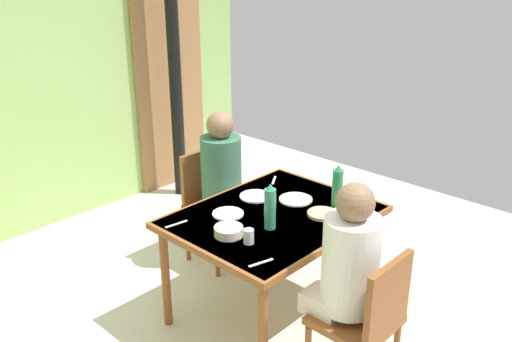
% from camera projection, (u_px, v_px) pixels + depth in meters
% --- Properties ---
extents(ground_plane, '(6.11, 6.11, 0.00)m').
position_uv_depth(ground_plane, '(230.00, 339.00, 3.43)').
color(ground_plane, beige).
extents(wall_back, '(4.57, 0.10, 2.71)m').
position_uv_depth(wall_back, '(25.00, 73.00, 4.43)').
color(wall_back, '#93BB65').
rests_on(wall_back, ground_plane).
extents(door_wooden, '(0.80, 0.05, 2.00)m').
position_uv_depth(door_wooden, '(170.00, 89.00, 5.46)').
color(door_wooden, '#9B6C41').
rests_on(door_wooden, ground_plane).
extents(stove_pipe_column, '(0.12, 0.12, 2.71)m').
position_uv_depth(stove_pipe_column, '(174.00, 59.00, 5.06)').
color(stove_pipe_column, black).
rests_on(stove_pipe_column, ground_plane).
extents(dining_table, '(1.25, 0.98, 0.74)m').
position_uv_depth(dining_table, '(273.00, 224.00, 3.44)').
color(dining_table, brown).
rests_on(dining_table, ground_plane).
extents(chair_near_diner, '(0.40, 0.40, 0.87)m').
position_uv_depth(chair_near_diner, '(367.00, 318.00, 2.83)').
color(chair_near_diner, brown).
rests_on(chair_near_diner, ground_plane).
extents(chair_far_diner, '(0.40, 0.40, 0.87)m').
position_uv_depth(chair_far_diner, '(211.00, 200.00, 4.20)').
color(chair_far_diner, brown).
rests_on(chair_far_diner, ground_plane).
extents(person_near_diner, '(0.30, 0.37, 0.77)m').
position_uv_depth(person_near_diner, '(348.00, 261.00, 2.81)').
color(person_near_diner, silver).
rests_on(person_near_diner, ground_plane).
extents(person_far_diner, '(0.30, 0.37, 0.77)m').
position_uv_depth(person_far_diner, '(223.00, 170.00, 4.01)').
color(person_far_diner, '#306756').
rests_on(person_far_diner, ground_plane).
extents(water_bottle_green_near, '(0.07, 0.07, 0.29)m').
position_uv_depth(water_bottle_green_near, '(337.00, 187.00, 3.47)').
color(water_bottle_green_near, '#288450').
rests_on(water_bottle_green_near, dining_table).
extents(water_bottle_green_far, '(0.07, 0.07, 0.29)m').
position_uv_depth(water_bottle_green_far, '(270.00, 208.00, 3.19)').
color(water_bottle_green_far, '#378B6C').
rests_on(water_bottle_green_far, dining_table).
extents(serving_bowl_center, '(0.17, 0.17, 0.05)m').
position_uv_depth(serving_bowl_center, '(228.00, 231.00, 3.15)').
color(serving_bowl_center, beige).
rests_on(serving_bowl_center, dining_table).
extents(dinner_plate_near_left, '(0.22, 0.22, 0.01)m').
position_uv_depth(dinner_plate_near_left, '(296.00, 199.00, 3.61)').
color(dinner_plate_near_left, white).
rests_on(dinner_plate_near_left, dining_table).
extents(dinner_plate_near_right, '(0.21, 0.21, 0.01)m').
position_uv_depth(dinner_plate_near_right, '(256.00, 196.00, 3.65)').
color(dinner_plate_near_right, white).
rests_on(dinner_plate_near_right, dining_table).
extents(dinner_plate_far_center, '(0.20, 0.20, 0.01)m').
position_uv_depth(dinner_plate_far_center, '(228.00, 214.00, 3.41)').
color(dinner_plate_far_center, white).
rests_on(dinner_plate_far_center, dining_table).
extents(drinking_glass_by_near_diner, '(0.06, 0.06, 0.09)m').
position_uv_depth(drinking_glass_by_near_diner, '(249.00, 236.00, 3.06)').
color(drinking_glass_by_near_diner, silver).
rests_on(drinking_glass_by_near_diner, dining_table).
extents(bread_plate_sliced, '(0.19, 0.19, 0.02)m').
position_uv_depth(bread_plate_sliced, '(322.00, 214.00, 3.40)').
color(bread_plate_sliced, '#DBB77A').
rests_on(bread_plate_sliced, dining_table).
extents(cutlery_knife_near, '(0.15, 0.04, 0.00)m').
position_uv_depth(cutlery_knife_near, '(176.00, 224.00, 3.28)').
color(cutlery_knife_near, silver).
rests_on(cutlery_knife_near, dining_table).
extents(cutlery_fork_near, '(0.15, 0.06, 0.00)m').
position_uv_depth(cutlery_fork_near, '(261.00, 263.00, 2.87)').
color(cutlery_fork_near, silver).
rests_on(cutlery_fork_near, dining_table).
extents(cutlery_knife_far, '(0.13, 0.10, 0.00)m').
position_uv_depth(cutlery_knife_far, '(274.00, 180.00, 3.93)').
color(cutlery_knife_far, silver).
rests_on(cutlery_knife_far, dining_table).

